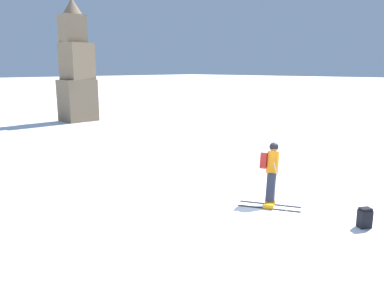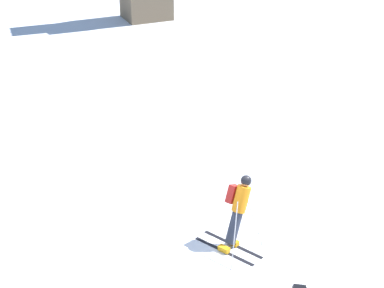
% 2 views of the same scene
% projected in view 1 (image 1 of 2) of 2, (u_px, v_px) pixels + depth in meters
% --- Properties ---
extents(ground_plane, '(300.00, 300.00, 0.00)m').
position_uv_depth(ground_plane, '(268.00, 207.00, 10.49)').
color(ground_plane, white).
extents(skier, '(1.41, 1.74, 1.77)m').
position_uv_depth(skier, '(271.00, 170.00, 10.70)').
color(skier, black).
rests_on(skier, ground).
extents(rock_pillar, '(2.28, 2.00, 8.55)m').
position_uv_depth(rock_pillar, '(76.00, 71.00, 26.74)').
color(rock_pillar, '#7A664C').
rests_on(rock_pillar, ground).
extents(spare_backpack, '(0.37, 0.35, 0.50)m').
position_uv_depth(spare_backpack, '(365.00, 218.00, 9.12)').
color(spare_backpack, black).
rests_on(spare_backpack, ground).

